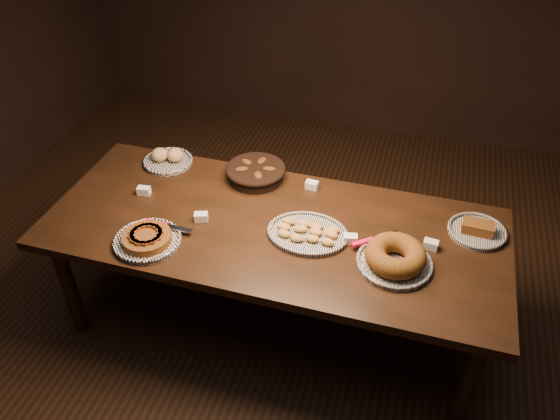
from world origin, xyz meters
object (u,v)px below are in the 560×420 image
(apple_tart_plate, at_px, (147,239))
(madeleine_platter, at_px, (308,233))
(buffet_table, at_px, (273,236))
(bundt_cake_plate, at_px, (395,257))

(apple_tart_plate, height_order, madeleine_platter, apple_tart_plate)
(apple_tart_plate, xyz_separation_m, madeleine_platter, (0.76, 0.28, -0.01))
(apple_tart_plate, distance_m, madeleine_platter, 0.81)
(buffet_table, height_order, madeleine_platter, madeleine_platter)
(buffet_table, distance_m, bundt_cake_plate, 0.67)
(buffet_table, distance_m, madeleine_platter, 0.22)
(apple_tart_plate, relative_size, bundt_cake_plate, 0.88)
(apple_tart_plate, height_order, bundt_cake_plate, bundt_cake_plate)
(buffet_table, bearing_deg, bundt_cake_plate, -10.11)
(madeleine_platter, bearing_deg, apple_tart_plate, -178.87)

